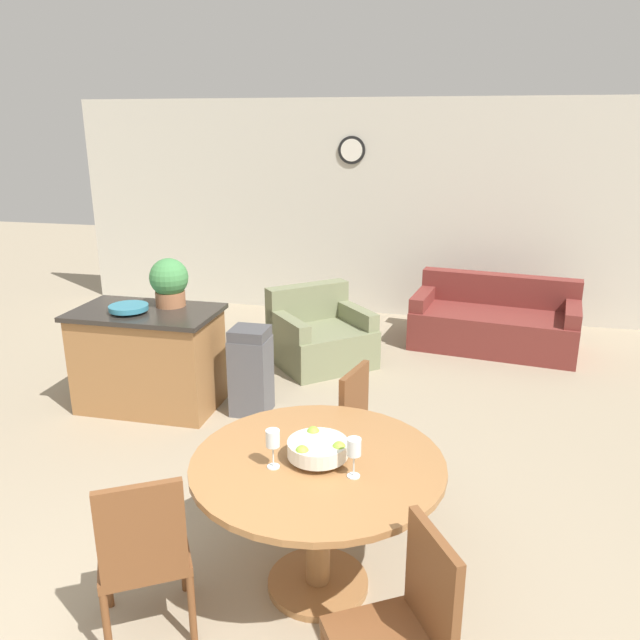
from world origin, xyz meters
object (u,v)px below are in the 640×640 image
object	(u,v)px
trash_bin	(251,371)
armchair	(320,338)
fruit_bowl	(318,448)
couch	(494,323)
kitchen_island	(149,359)
dining_chair_near_left	(144,549)
potted_plant	(169,281)
dining_chair_near_right	(404,627)
wine_glass_right	(354,449)
dining_table	(318,490)
teal_bowl	(129,308)
dining_chair_far_side	(370,432)
wine_glass_left	(273,440)

from	to	relation	value
trash_bin	armchair	world-z (taller)	armchair
fruit_bowl	couch	xyz separation A→B (m)	(1.06, 4.15, -0.57)
kitchen_island	dining_chair_near_left	bearing A→B (deg)	-62.91
potted_plant	couch	size ratio (longest dim) A/B	0.22
dining_chair_near_right	kitchen_island	distance (m)	3.58
dining_chair_near_left	wine_glass_right	distance (m)	1.09
dining_table	fruit_bowl	distance (m)	0.24
dining_table	teal_bowl	distance (m)	2.73
dining_chair_far_side	couch	xyz separation A→B (m)	(0.92, 3.28, -0.23)
dining_chair_far_side	fruit_bowl	size ratio (longest dim) A/B	2.94
dining_chair_near_left	dining_chair_far_side	size ratio (longest dim) A/B	1.00
kitchen_island	armchair	xyz separation A→B (m)	(1.22, 1.34, -0.17)
dining_table	armchair	distance (m)	3.32
wine_glass_left	teal_bowl	size ratio (longest dim) A/B	0.63
dining_chair_near_left	dining_chair_near_right	distance (m)	1.25
kitchen_island	trash_bin	bearing A→B (deg)	4.84
dining_chair_near_left	potted_plant	xyz separation A→B (m)	(-1.07, 2.57, 0.60)
fruit_bowl	teal_bowl	world-z (taller)	teal_bowl
trash_bin	dining_chair_near_left	bearing A→B (deg)	-82.58
teal_bowl	trash_bin	distance (m)	1.15
dining_table	fruit_bowl	world-z (taller)	fruit_bowl
teal_bowl	couch	world-z (taller)	teal_bowl
kitchen_island	couch	distance (m)	3.77
potted_plant	wine_glass_left	bearing A→B (deg)	-53.81
fruit_bowl	dining_chair_near_right	bearing A→B (deg)	-54.29
dining_chair_near_left	dining_chair_far_side	xyz separation A→B (m)	(0.86, 1.39, 0.00)
fruit_bowl	armchair	bearing A→B (deg)	102.64
dining_table	trash_bin	size ratio (longest dim) A/B	1.70
dining_chair_near_left	fruit_bowl	world-z (taller)	dining_chair_near_left
wine_glass_left	wine_glass_right	distance (m)	0.40
dining_chair_near_right	teal_bowl	world-z (taller)	teal_bowl
dining_chair_near_right	couch	distance (m)	4.91
dining_chair_near_right	couch	size ratio (longest dim) A/B	0.49
teal_bowl	couch	bearing A→B (deg)	37.40
wine_glass_left	potted_plant	distance (m)	2.70
potted_plant	dining_chair_far_side	bearing A→B (deg)	-31.54
trash_bin	teal_bowl	bearing A→B (deg)	-170.13
dining_chair_near_left	armchair	bearing A→B (deg)	59.24
wine_glass_left	dining_table	bearing A→B (deg)	29.18
wine_glass_right	kitchen_island	size ratio (longest dim) A/B	0.17
wine_glass_left	armchair	size ratio (longest dim) A/B	0.17
couch	dining_table	bearing A→B (deg)	-95.93
dining_chair_near_right	wine_glass_left	bearing A→B (deg)	18.94
dining_chair_near_left	wine_glass_left	distance (m)	0.78
kitchen_island	teal_bowl	size ratio (longest dim) A/B	3.78
dining_chair_near_left	kitchen_island	size ratio (longest dim) A/B	0.74
dining_table	armchair	world-z (taller)	armchair
dining_chair_far_side	wine_glass_right	world-z (taller)	wine_glass_right
wine_glass_left	potted_plant	world-z (taller)	potted_plant
fruit_bowl	dining_table	bearing A→B (deg)	116.20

